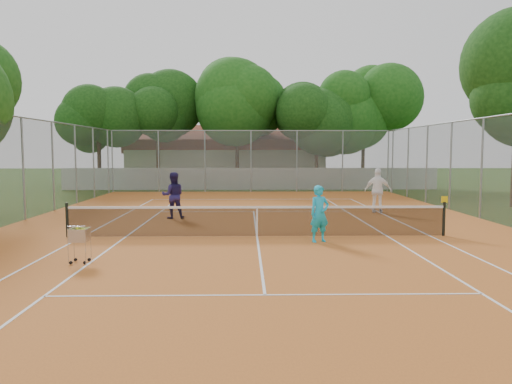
{
  "coord_description": "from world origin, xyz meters",
  "views": [
    {
      "loc": [
        -0.36,
        -15.55,
        2.74
      ],
      "look_at": [
        0.0,
        1.5,
        1.3
      ],
      "focal_mm": 35.0,
      "sensor_mm": 36.0,
      "label": 1
    }
  ],
  "objects_px": {
    "player_near": "(320,214)",
    "player_far_left": "(173,195)",
    "ball_hopper": "(80,244)",
    "clubhouse": "(227,156)",
    "player_far_right": "(378,191)",
    "tennis_net": "(257,221)"
  },
  "relations": [
    {
      "from": "player_near",
      "to": "player_far_left",
      "type": "bearing_deg",
      "value": 113.78
    },
    {
      "from": "clubhouse",
      "to": "player_near",
      "type": "xyz_separation_m",
      "value": [
        3.83,
        -29.98,
        -1.34
      ]
    },
    {
      "from": "player_far_left",
      "to": "ball_hopper",
      "type": "distance_m",
      "value": 7.96
    },
    {
      "from": "player_near",
      "to": "ball_hopper",
      "type": "height_order",
      "value": "player_near"
    },
    {
      "from": "player_far_left",
      "to": "player_far_right",
      "type": "bearing_deg",
      "value": -179.52
    },
    {
      "from": "player_near",
      "to": "player_far_left",
      "type": "xyz_separation_m",
      "value": [
        -5.06,
        5.2,
        0.08
      ]
    },
    {
      "from": "clubhouse",
      "to": "ball_hopper",
      "type": "relative_size",
      "value": 17.72
    },
    {
      "from": "tennis_net",
      "to": "player_near",
      "type": "bearing_deg",
      "value": -28.18
    },
    {
      "from": "clubhouse",
      "to": "player_far_right",
      "type": "height_order",
      "value": "clubhouse"
    },
    {
      "from": "tennis_net",
      "to": "player_far_left",
      "type": "bearing_deg",
      "value": 127.48
    },
    {
      "from": "player_far_right",
      "to": "clubhouse",
      "type": "bearing_deg",
      "value": -49.94
    },
    {
      "from": "tennis_net",
      "to": "clubhouse",
      "type": "distance_m",
      "value": 29.12
    },
    {
      "from": "tennis_net",
      "to": "player_near",
      "type": "distance_m",
      "value": 2.1
    },
    {
      "from": "player_near",
      "to": "clubhouse",
      "type": "bearing_deg",
      "value": 76.83
    },
    {
      "from": "ball_hopper",
      "to": "player_far_left",
      "type": "bearing_deg",
      "value": 101.93
    },
    {
      "from": "tennis_net",
      "to": "clubhouse",
      "type": "bearing_deg",
      "value": 93.95
    },
    {
      "from": "player_near",
      "to": "player_far_left",
      "type": "height_order",
      "value": "player_far_left"
    },
    {
      "from": "player_near",
      "to": "ball_hopper",
      "type": "relative_size",
      "value": 1.81
    },
    {
      "from": "tennis_net",
      "to": "ball_hopper",
      "type": "height_order",
      "value": "tennis_net"
    },
    {
      "from": "player_far_left",
      "to": "ball_hopper",
      "type": "xyz_separation_m",
      "value": [
        -1.11,
        -7.87,
        -0.46
      ]
    },
    {
      "from": "clubhouse",
      "to": "player_near",
      "type": "height_order",
      "value": "clubhouse"
    },
    {
      "from": "clubhouse",
      "to": "ball_hopper",
      "type": "bearing_deg",
      "value": -94.12
    }
  ]
}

